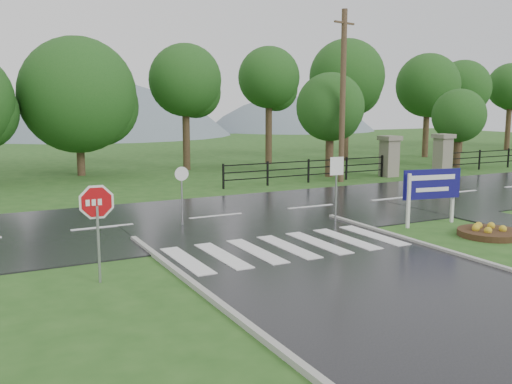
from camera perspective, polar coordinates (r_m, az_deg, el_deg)
ground at (r=12.16m, az=15.54°, el=-10.77°), size 120.00×120.00×0.00m
main_road at (r=20.34m, az=-4.02°, el=-2.53°), size 90.00×8.00×0.04m
crosswalk at (r=15.97m, az=3.20°, el=-5.48°), size 6.50×2.80×0.02m
pillar_west at (r=32.19m, az=13.19°, el=3.60°), size 1.00×1.00×2.24m
pillar_east at (r=34.92m, az=18.18°, el=3.79°), size 1.00×1.00×2.24m
fence_west at (r=29.10m, az=5.27°, el=2.36°), size 9.58×0.08×1.20m
hills at (r=76.71m, az=-18.16°, el=-6.31°), size 102.00×48.00×48.00m
treeline at (r=33.74m, az=-12.00°, el=1.87°), size 83.20×5.20×10.00m
stop_sign at (r=13.14m, az=-15.62°, el=-1.73°), size 1.06×0.09×2.38m
estate_billboard at (r=19.65m, az=17.17°, el=0.50°), size 2.12×0.42×1.87m
flower_bed at (r=18.81m, az=22.31°, el=-3.69°), size 1.88×1.88×0.38m
reg_sign_small at (r=19.29m, az=8.05°, el=1.53°), size 0.50×0.08×2.24m
reg_sign_round at (r=18.75m, az=-7.43°, el=0.40°), size 0.46×0.08×1.98m
utility_pole_east at (r=29.44m, az=8.66°, el=9.49°), size 1.50×0.52×8.60m
entrance_tree_left at (r=31.44m, az=7.44°, el=8.38°), size 3.70×3.70×5.66m
entrance_tree_right at (r=37.84m, az=19.64°, el=7.19°), size 3.30×3.30×4.90m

